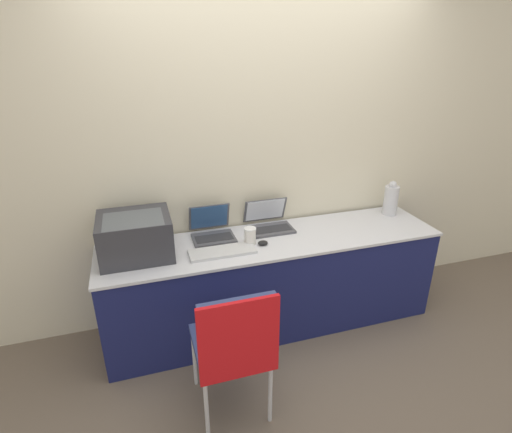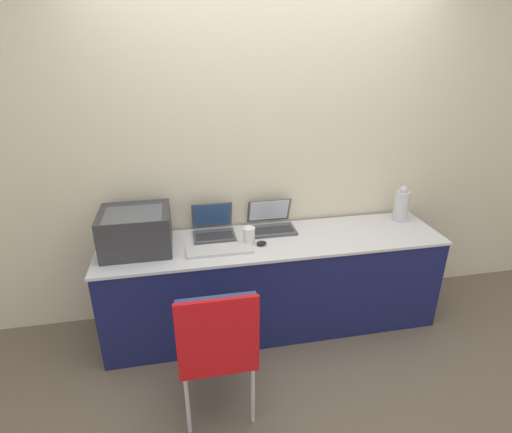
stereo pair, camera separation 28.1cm
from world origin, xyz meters
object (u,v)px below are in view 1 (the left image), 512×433
Objects in this scene: mouse at (263,243)px; printer at (135,235)px; external_keyboard at (222,252)px; coffee_cup at (250,236)px; chair at (234,342)px; metal_pitcher at (391,199)px; laptop_right at (269,222)px; laptop_left at (212,230)px.

printer is at bearing 172.75° from mouse.
coffee_cup reaches higher than external_keyboard.
mouse is 0.08× the size of chair.
printer is 1.61× the size of metal_pitcher.
printer is 1.02× the size of external_keyboard.
coffee_cup is 0.43× the size of metal_pitcher.
mouse is (0.84, -0.11, -0.14)m from printer.
chair is (-0.10, -0.68, -0.19)m from external_keyboard.
metal_pitcher is at bearing 3.08° from printer.
external_keyboard is 3.70× the size of coffee_cup.
metal_pitcher is at bearing 9.45° from external_keyboard.
metal_pitcher reaches higher than chair.
laptop_right is 1.17× the size of metal_pitcher.
coffee_cup is at bearing -39.80° from laptop_left.
coffee_cup is (0.76, -0.06, -0.09)m from printer.
laptop_right reaches higher than mouse.
coffee_cup is at bearing -135.24° from laptop_right.
laptop_right is 0.51m from external_keyboard.
printer is 0.86m from mouse.
external_keyboard is at bearing 81.74° from chair.
mouse is 0.25× the size of metal_pitcher.
printer is at bearing -176.92° from metal_pitcher.
printer is 1.53× the size of laptop_left.
laptop_left reaches higher than coffee_cup.
external_keyboard is at bearing -86.92° from laptop_left.
laptop_right is 0.29m from mouse.
mouse is 1.20m from metal_pitcher.
external_keyboard is 0.24m from coffee_cup.
metal_pitcher is at bearing 7.78° from coffee_cup.
mouse is (-0.13, -0.25, -0.03)m from laptop_right.
coffee_cup is at bearing -172.22° from metal_pitcher.
laptop_left is 0.44m from laptop_right.
metal_pitcher reaches higher than laptop_right.
laptop_left reaches higher than laptop_right.
external_keyboard is 1.50m from metal_pitcher.
printer is 0.99m from laptop_right.
laptop_left is 4.21× the size of mouse.
coffee_cup is (-0.21, -0.21, 0.01)m from laptop_right.
chair reaches higher than coffee_cup.
laptop_left is at bearing 13.74° from printer.
laptop_right is at bearing 8.53° from printer.
printer is 6.44× the size of mouse.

